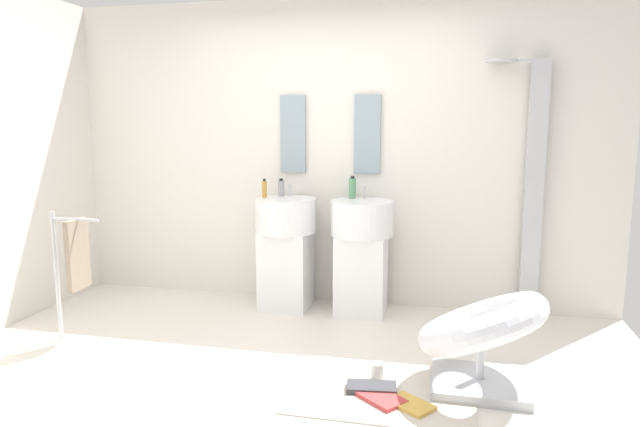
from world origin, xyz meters
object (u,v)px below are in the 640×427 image
at_px(magazine_ochre, 411,404).
at_px(magazine_red, 382,398).
at_px(pedestal_sink_right, 362,251).
at_px(shower_column, 532,185).
at_px(soap_bottle_green, 352,188).
at_px(pedestal_sink_left, 286,247).
at_px(soap_bottle_grey, 281,188).
at_px(magazine_charcoal, 371,388).
at_px(soap_bottle_amber, 264,189).
at_px(coffee_mug, 377,371).
at_px(lounge_chair, 482,332).
at_px(towel_rack, 74,257).

relative_size(magazine_ochre, magazine_red, 0.96).
xyz_separation_m(pedestal_sink_right, shower_column, (1.32, 0.20, 0.56)).
bearing_deg(pedestal_sink_right, soap_bottle_green, 130.37).
bearing_deg(pedestal_sink_left, pedestal_sink_right, 0.00).
relative_size(shower_column, soap_bottle_grey, 13.47).
distance_m(magazine_charcoal, soap_bottle_amber, 2.05).
relative_size(soap_bottle_grey, soap_bottle_green, 0.81).
xyz_separation_m(magazine_charcoal, coffee_mug, (0.01, 0.16, 0.03)).
bearing_deg(magazine_charcoal, lounge_chair, 10.10).
height_order(pedestal_sink_left, soap_bottle_grey, soap_bottle_grey).
relative_size(coffee_mug, soap_bottle_green, 0.54).
height_order(magazine_red, magazine_charcoal, magazine_charcoal).
xyz_separation_m(pedestal_sink_left, lounge_chair, (1.54, -1.20, -0.17)).
relative_size(lounge_chair, magazine_red, 3.96).
bearing_deg(soap_bottle_amber, soap_bottle_green, 7.78).
distance_m(magazine_ochre, magazine_red, 0.17).
relative_size(towel_rack, soap_bottle_grey, 6.24).
bearing_deg(soap_bottle_green, magazine_red, -74.47).
distance_m(pedestal_sink_left, pedestal_sink_right, 0.65).
relative_size(pedestal_sink_right, magazine_ochre, 4.13).
distance_m(magazine_ochre, soap_bottle_grey, 2.30).
distance_m(lounge_chair, magazine_charcoal, 0.73).
height_order(lounge_chair, towel_rack, towel_rack).
xyz_separation_m(pedestal_sink_left, coffee_mug, (0.94, -1.24, -0.46)).
bearing_deg(magazine_charcoal, magazine_ochre, -37.76).
bearing_deg(magazine_ochre, pedestal_sink_left, 163.79).
relative_size(pedestal_sink_left, magazine_charcoal, 3.57).
bearing_deg(coffee_mug, magazine_charcoal, -95.35).
relative_size(pedestal_sink_right, lounge_chair, 1.00).
bearing_deg(magazine_red, magazine_charcoal, 164.18).
height_order(soap_bottle_grey, soap_bottle_amber, soap_bottle_amber).
xyz_separation_m(magazine_red, magazine_charcoal, (-0.07, 0.11, 0.01)).
distance_m(pedestal_sink_right, coffee_mug, 1.36).
bearing_deg(magazine_red, towel_rack, -150.39).
distance_m(towel_rack, magazine_ochre, 2.50).
bearing_deg(pedestal_sink_right, pedestal_sink_left, 180.00).
bearing_deg(lounge_chair, magazine_ochre, -138.91).
bearing_deg(coffee_mug, towel_rack, 176.42).
bearing_deg(towel_rack, coffee_mug, -3.58).
bearing_deg(towel_rack, soap_bottle_grey, 47.22).
relative_size(pedestal_sink_right, soap_bottle_grey, 6.83).
relative_size(magazine_charcoal, soap_bottle_grey, 1.91).
height_order(shower_column, soap_bottle_amber, shower_column).
distance_m(shower_column, soap_bottle_grey, 2.05).
height_order(pedestal_sink_left, shower_column, shower_column).
bearing_deg(soap_bottle_amber, coffee_mug, -48.20).
bearing_deg(soap_bottle_green, pedestal_sink_right, -49.63).
distance_m(pedestal_sink_left, soap_bottle_amber, 0.53).
bearing_deg(shower_column, pedestal_sink_left, -174.30).
xyz_separation_m(magazine_ochre, coffee_mug, (-0.22, 0.30, 0.04)).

